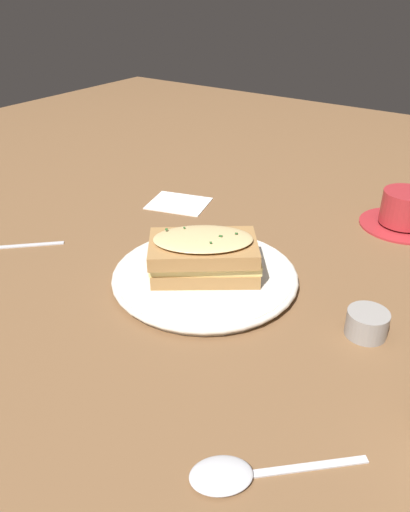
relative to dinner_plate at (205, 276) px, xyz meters
name	(u,v)px	position (x,y,z in m)	size (l,w,h in m)	color
ground_plane	(211,296)	(0.03, -0.03, -0.01)	(2.40, 2.40, 0.00)	brown
dinner_plate	(205,276)	(0.00, 0.00, 0.00)	(0.27, 0.27, 0.02)	silver
sandwich	(204,255)	(0.00, 0.00, 0.04)	(0.18, 0.17, 0.06)	#A37542
teacup_with_saucer	(405,212)	(0.19, 0.35, 0.02)	(0.15, 0.15, 0.07)	#AD282D
spoon	(232,474)	(0.21, -0.26, 0.00)	(0.14, 0.13, 0.01)	silver
napkin	(179,203)	(-0.20, 0.20, -0.01)	(0.11, 0.09, 0.00)	white
condiment_pot	(367,323)	(0.24, 0.02, 0.01)	(0.05, 0.05, 0.03)	gray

